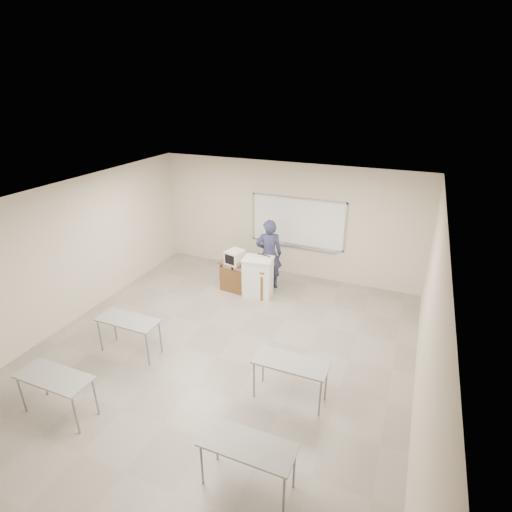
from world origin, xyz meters
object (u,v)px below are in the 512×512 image
at_px(whiteboard, 298,223).
at_px(laptop, 261,265).
at_px(mouse, 265,269).
at_px(presenter, 269,254).
at_px(instructor_desk, 245,273).
at_px(crt_monitor, 235,257).
at_px(keyboard, 264,257).
at_px(podium, 258,277).

height_order(whiteboard, laptop, whiteboard).
distance_m(whiteboard, mouse, 1.72).
distance_m(whiteboard, presenter, 1.19).
distance_m(instructor_desk, presenter, 0.76).
distance_m(instructor_desk, laptop, 0.50).
xyz_separation_m(whiteboard, crt_monitor, (-1.10, -1.46, -0.56)).
bearing_deg(keyboard, podium, -137.29).
bearing_deg(podium, keyboard, 24.93).
relative_size(instructor_desk, presenter, 0.70).
bearing_deg(mouse, podium, 157.55).
bearing_deg(whiteboard, instructor_desk, -120.66).
height_order(laptop, keyboard, laptop).
xyz_separation_m(instructor_desk, presenter, (0.43, 0.50, 0.38)).
bearing_deg(whiteboard, podium, -108.81).
height_order(instructor_desk, laptop, laptop).
distance_m(laptop, keyboard, 0.21).
bearing_deg(crt_monitor, presenter, 50.88).
xyz_separation_m(podium, keyboard, (0.13, 0.08, 0.50)).
bearing_deg(podium, laptop, 42.31).
relative_size(whiteboard, presenter, 1.38).
distance_m(instructor_desk, crt_monitor, 0.47).
bearing_deg(presenter, podium, 58.92).
relative_size(whiteboard, mouse, 27.11).
relative_size(instructor_desk, podium, 1.28).
bearing_deg(laptop, presenter, 97.07).
bearing_deg(podium, whiteboard, 64.47).
height_order(instructor_desk, podium, podium).
distance_m(whiteboard, keyboard, 1.51).
xyz_separation_m(podium, laptop, (0.05, 0.05, 0.31)).
bearing_deg(keyboard, laptop, -151.22).
relative_size(mouse, keyboard, 0.22).
xyz_separation_m(whiteboard, podium, (-0.50, -1.47, -0.98)).
height_order(podium, keyboard, keyboard).
relative_size(whiteboard, laptop, 6.77).
height_order(laptop, presenter, presenter).
relative_size(crt_monitor, mouse, 4.53).
xyz_separation_m(mouse, presenter, (-0.12, 0.59, 0.13)).
distance_m(crt_monitor, presenter, 0.85).
height_order(whiteboard, podium, whiteboard).
height_order(mouse, keyboard, keyboard).
bearing_deg(instructor_desk, keyboard, 11.23).
relative_size(laptop, mouse, 4.01).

